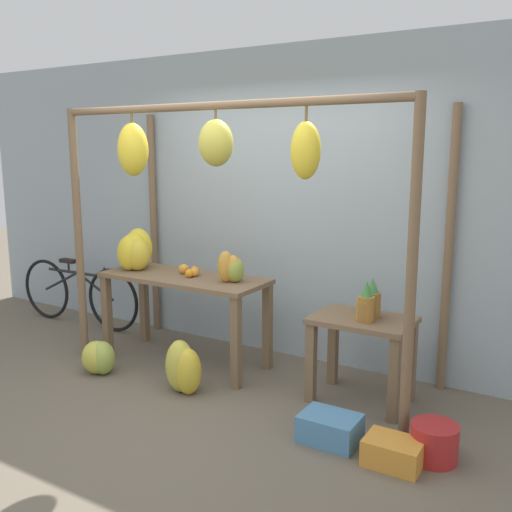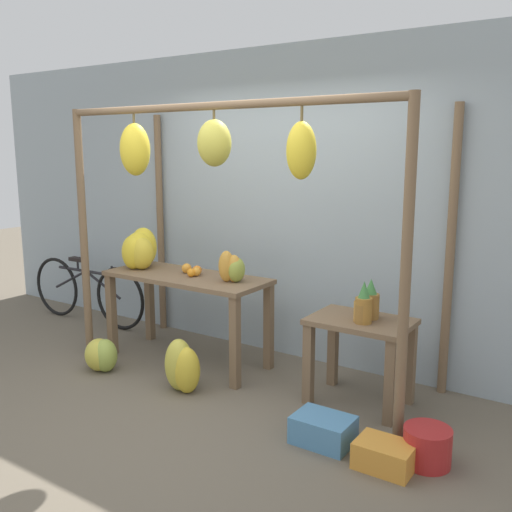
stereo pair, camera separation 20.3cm
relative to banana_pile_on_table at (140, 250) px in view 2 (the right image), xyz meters
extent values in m
plane|color=#665B4C|center=(1.19, -0.88, -0.97)|extent=(20.00, 20.00, 0.00)
cube|color=#99A8B2|center=(1.19, 0.70, 0.43)|extent=(8.00, 0.08, 2.80)
cylinder|color=brown|center=(-0.30, -0.40, 0.15)|extent=(0.07, 0.07, 2.24)
cylinder|color=brown|center=(2.69, -0.40, 0.15)|extent=(0.07, 0.07, 2.24)
cylinder|color=brown|center=(-0.30, 0.61, 0.15)|extent=(0.07, 0.07, 2.24)
cylinder|color=brown|center=(2.69, 0.61, 0.15)|extent=(0.07, 0.07, 2.24)
cylinder|color=brown|center=(1.19, -0.40, 1.24)|extent=(2.98, 0.06, 0.06)
cylinder|color=brown|center=(0.39, -0.40, 1.17)|extent=(0.02, 0.02, 0.07)
ellipsoid|color=yellow|center=(0.39, -0.40, 0.93)|extent=(0.26, 0.23, 0.42)
cylinder|color=brown|center=(1.21, -0.40, 1.18)|extent=(0.02, 0.02, 0.06)
ellipsoid|color=gold|center=(1.21, -0.40, 0.98)|extent=(0.26, 0.24, 0.34)
cylinder|color=brown|center=(1.94, -0.40, 1.16)|extent=(0.02, 0.02, 0.10)
ellipsoid|color=yellow|center=(1.94, -0.40, 0.92)|extent=(0.21, 0.19, 0.38)
cube|color=brown|center=(0.56, 0.00, -0.19)|extent=(1.52, 0.60, 0.04)
cube|color=brown|center=(-0.15, -0.25, -0.59)|extent=(0.07, 0.07, 0.76)
cube|color=brown|center=(1.27, -0.25, -0.59)|extent=(0.07, 0.07, 0.76)
cube|color=brown|center=(-0.15, 0.26, -0.59)|extent=(0.07, 0.07, 0.76)
cube|color=brown|center=(1.27, 0.26, -0.59)|extent=(0.07, 0.07, 0.76)
cube|color=brown|center=(2.22, 0.05, -0.33)|extent=(0.74, 0.52, 0.04)
cube|color=brown|center=(1.89, -0.16, -0.66)|extent=(0.07, 0.07, 0.62)
cube|color=brown|center=(2.54, -0.16, -0.66)|extent=(0.07, 0.07, 0.62)
cube|color=brown|center=(1.89, 0.26, -0.66)|extent=(0.07, 0.07, 0.62)
cube|color=brown|center=(2.54, 0.26, -0.66)|extent=(0.07, 0.07, 0.62)
ellipsoid|color=gold|center=(0.06, -0.04, -0.02)|extent=(0.28, 0.27, 0.30)
ellipsoid|color=yellow|center=(-0.03, 0.08, 0.02)|extent=(0.38, 0.38, 0.37)
ellipsoid|color=yellow|center=(0.00, -0.02, 0.00)|extent=(0.33, 0.35, 0.34)
ellipsoid|color=yellow|center=(-0.01, -0.08, -0.01)|extent=(0.25, 0.23, 0.32)
sphere|color=orange|center=(0.63, 0.07, -0.13)|extent=(0.08, 0.08, 0.08)
sphere|color=orange|center=(0.52, 0.06, -0.12)|extent=(0.09, 0.09, 0.09)
sphere|color=orange|center=(0.65, -0.03, -0.13)|extent=(0.07, 0.07, 0.07)
sphere|color=orange|center=(0.67, 0.02, -0.13)|extent=(0.08, 0.08, 0.08)
cylinder|color=olive|center=(2.26, 0.11, -0.21)|extent=(0.13, 0.13, 0.19)
cone|color=#428442|center=(2.26, 0.11, -0.06)|extent=(0.09, 0.09, 0.12)
cylinder|color=#A3702D|center=(2.27, -0.03, -0.21)|extent=(0.12, 0.12, 0.19)
cone|color=#428442|center=(2.27, -0.03, -0.06)|extent=(0.09, 0.09, 0.12)
cylinder|color=olive|center=(2.26, -0.04, -0.24)|extent=(0.11, 0.11, 0.14)
cone|color=#337538|center=(2.26, -0.04, -0.11)|extent=(0.08, 0.08, 0.12)
cylinder|color=#B27F38|center=(2.24, 0.00, -0.23)|extent=(0.12, 0.12, 0.15)
cone|color=#428442|center=(2.24, 0.00, -0.11)|extent=(0.08, 0.08, 0.10)
ellipsoid|color=#9EB247|center=(0.13, -0.59, -0.83)|extent=(0.30, 0.30, 0.29)
ellipsoid|color=gold|center=(0.07, -0.60, -0.83)|extent=(0.36, 0.35, 0.28)
ellipsoid|color=gold|center=(1.01, -0.54, -0.78)|extent=(0.28, 0.28, 0.38)
ellipsoid|color=gold|center=(0.92, -0.53, -0.76)|extent=(0.30, 0.28, 0.43)
cube|color=#4C84B2|center=(2.27, -0.64, -0.88)|extent=(0.38, 0.28, 0.18)
cylinder|color=#AD2323|center=(2.91, -0.52, -0.86)|extent=(0.29, 0.29, 0.23)
torus|color=black|center=(-1.64, 0.27, -0.63)|extent=(0.68, 0.06, 0.68)
torus|color=black|center=(-0.64, 0.31, -0.63)|extent=(0.68, 0.06, 0.68)
cylinder|color=black|center=(-1.14, 0.29, -0.39)|extent=(0.85, 0.06, 0.03)
cylinder|color=black|center=(-1.39, 0.28, -0.51)|extent=(0.51, 0.05, 0.27)
cylinder|color=black|center=(-0.89, 0.30, -0.51)|extent=(0.51, 0.05, 0.27)
cylinder|color=black|center=(-1.26, 0.29, -0.34)|extent=(0.02, 0.02, 0.10)
cube|color=black|center=(-1.26, 0.29, -0.27)|extent=(0.20, 0.09, 0.04)
cylinder|color=black|center=(-0.74, 0.31, -0.34)|extent=(0.02, 0.02, 0.10)
ellipsoid|color=#93A33D|center=(1.09, 0.03, -0.06)|extent=(0.15, 0.17, 0.21)
ellipsoid|color=gold|center=(1.08, 0.02, -0.05)|extent=(0.15, 0.13, 0.23)
ellipsoid|color=gold|center=(1.02, -0.01, -0.04)|extent=(0.17, 0.16, 0.27)
cube|color=orange|center=(2.72, -0.70, -0.89)|extent=(0.35, 0.25, 0.17)
camera|label=1|loc=(3.65, -3.88, 0.94)|focal=40.00mm
camera|label=2|loc=(3.82, -3.77, 0.94)|focal=40.00mm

